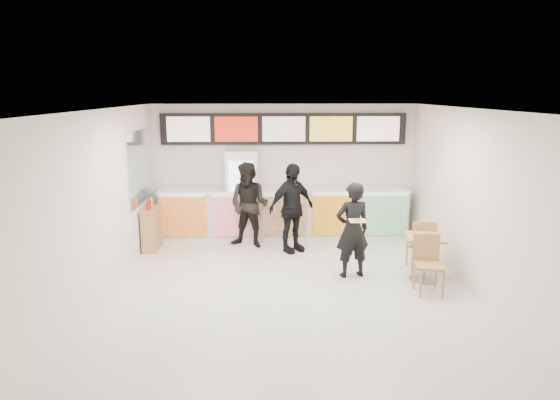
{
  "coord_description": "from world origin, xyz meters",
  "views": [
    {
      "loc": [
        -0.42,
        -7.85,
        3.26
      ],
      "look_at": [
        -0.15,
        1.2,
        1.29
      ],
      "focal_mm": 32.0,
      "sensor_mm": 36.0,
      "label": 1
    }
  ],
  "objects_px": {
    "customer_main": "(352,230)",
    "customer_mid": "(292,208)",
    "cafe_table": "(425,250)",
    "condiment_ledge": "(152,228)",
    "service_counter": "(284,213)",
    "customer_left": "(249,205)",
    "drinks_fridge": "(242,195)"
  },
  "relations": [
    {
      "from": "customer_left",
      "to": "drinks_fridge",
      "type": "bearing_deg",
      "value": 125.63
    },
    {
      "from": "condiment_ledge",
      "to": "customer_left",
      "type": "bearing_deg",
      "value": 3.08
    },
    {
      "from": "service_counter",
      "to": "drinks_fridge",
      "type": "relative_size",
      "value": 2.78
    },
    {
      "from": "customer_mid",
      "to": "condiment_ledge",
      "type": "bearing_deg",
      "value": 141.34
    },
    {
      "from": "service_counter",
      "to": "customer_mid",
      "type": "relative_size",
      "value": 3.01
    },
    {
      "from": "customer_left",
      "to": "condiment_ledge",
      "type": "height_order",
      "value": "customer_left"
    },
    {
      "from": "drinks_fridge",
      "to": "customer_main",
      "type": "distance_m",
      "value": 3.22
    },
    {
      "from": "service_counter",
      "to": "customer_left",
      "type": "height_order",
      "value": "customer_left"
    },
    {
      "from": "customer_main",
      "to": "cafe_table",
      "type": "xyz_separation_m",
      "value": [
        1.24,
        -0.25,
        -0.3
      ]
    },
    {
      "from": "drinks_fridge",
      "to": "customer_mid",
      "type": "height_order",
      "value": "drinks_fridge"
    },
    {
      "from": "drinks_fridge",
      "to": "customer_left",
      "type": "height_order",
      "value": "drinks_fridge"
    },
    {
      "from": "cafe_table",
      "to": "drinks_fridge",
      "type": "bearing_deg",
      "value": 150.66
    },
    {
      "from": "cafe_table",
      "to": "customer_mid",
      "type": "bearing_deg",
      "value": 152.67
    },
    {
      "from": "customer_mid",
      "to": "cafe_table",
      "type": "relative_size",
      "value": 1.09
    },
    {
      "from": "customer_mid",
      "to": "cafe_table",
      "type": "height_order",
      "value": "customer_mid"
    },
    {
      "from": "customer_main",
      "to": "customer_mid",
      "type": "height_order",
      "value": "customer_mid"
    },
    {
      "from": "cafe_table",
      "to": "condiment_ledge",
      "type": "height_order",
      "value": "condiment_ledge"
    },
    {
      "from": "drinks_fridge",
      "to": "customer_left",
      "type": "xyz_separation_m",
      "value": [
        0.17,
        -0.64,
        -0.09
      ]
    },
    {
      "from": "condiment_ledge",
      "to": "customer_mid",
      "type": "bearing_deg",
      "value": -4.71
    },
    {
      "from": "condiment_ledge",
      "to": "drinks_fridge",
      "type": "bearing_deg",
      "value": 21.76
    },
    {
      "from": "customer_mid",
      "to": "condiment_ledge",
      "type": "distance_m",
      "value": 2.98
    },
    {
      "from": "customer_left",
      "to": "customer_mid",
      "type": "height_order",
      "value": "customer_mid"
    },
    {
      "from": "customer_main",
      "to": "customer_mid",
      "type": "xyz_separation_m",
      "value": [
        -1.01,
        1.47,
        0.06
      ]
    },
    {
      "from": "drinks_fridge",
      "to": "condiment_ledge",
      "type": "distance_m",
      "value": 2.1
    },
    {
      "from": "drinks_fridge",
      "to": "cafe_table",
      "type": "bearing_deg",
      "value": -39.5
    },
    {
      "from": "customer_main",
      "to": "condiment_ledge",
      "type": "bearing_deg",
      "value": -36.86
    },
    {
      "from": "cafe_table",
      "to": "customer_main",
      "type": "bearing_deg",
      "value": 178.94
    },
    {
      "from": "customer_left",
      "to": "condiment_ledge",
      "type": "bearing_deg",
      "value": -155.99
    },
    {
      "from": "service_counter",
      "to": "customer_main",
      "type": "distance_m",
      "value": 2.71
    },
    {
      "from": "service_counter",
      "to": "customer_main",
      "type": "height_order",
      "value": "customer_main"
    },
    {
      "from": "customer_left",
      "to": "cafe_table",
      "type": "bearing_deg",
      "value": -12.62
    },
    {
      "from": "customer_main",
      "to": "condiment_ledge",
      "type": "height_order",
      "value": "customer_main"
    }
  ]
}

